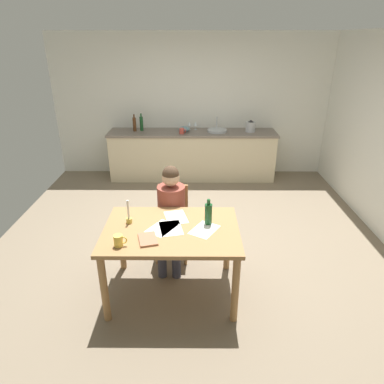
{
  "coord_description": "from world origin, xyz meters",
  "views": [
    {
      "loc": [
        0.03,
        -3.94,
        2.49
      ],
      "look_at": [
        0.01,
        -0.35,
        0.85
      ],
      "focal_mm": 31.87,
      "sensor_mm": 36.0,
      "label": 1
    }
  ],
  "objects_px": {
    "wine_glass_near_sink": "(196,124)",
    "person_seated": "(171,211)",
    "candlestick": "(129,217)",
    "book_magazine": "(148,239)",
    "mixing_bowl": "(184,129)",
    "bottle_oil": "(134,124)",
    "wine_bottle_on_table": "(208,214)",
    "bottle_vinegar": "(141,123)",
    "teacup_on_counter": "(182,131)",
    "dining_table": "(172,238)",
    "stovetop_kettle": "(251,126)",
    "sink_unit": "(217,130)",
    "wine_glass_by_kettle": "(189,124)",
    "coffee_mug": "(119,241)"
  },
  "relations": [
    {
      "from": "wine_glass_near_sink",
      "to": "person_seated",
      "type": "bearing_deg",
      "value": -95.8
    },
    {
      "from": "candlestick",
      "to": "book_magazine",
      "type": "distance_m",
      "value": 0.4
    },
    {
      "from": "mixing_bowl",
      "to": "bottle_oil",
      "type": "bearing_deg",
      "value": 177.77
    },
    {
      "from": "person_seated",
      "to": "wine_bottle_on_table",
      "type": "distance_m",
      "value": 0.65
    },
    {
      "from": "bottle_vinegar",
      "to": "mixing_bowl",
      "type": "height_order",
      "value": "bottle_vinegar"
    },
    {
      "from": "wine_bottle_on_table",
      "to": "teacup_on_counter",
      "type": "bearing_deg",
      "value": 96.85
    },
    {
      "from": "candlestick",
      "to": "wine_glass_near_sink",
      "type": "bearing_deg",
      "value": 78.34
    },
    {
      "from": "bottle_oil",
      "to": "wine_glass_near_sink",
      "type": "distance_m",
      "value": 1.13
    },
    {
      "from": "dining_table",
      "to": "wine_glass_near_sink",
      "type": "relative_size",
      "value": 8.66
    },
    {
      "from": "bottle_oil",
      "to": "stovetop_kettle",
      "type": "distance_m",
      "value": 2.14
    },
    {
      "from": "sink_unit",
      "to": "bottle_vinegar",
      "type": "distance_m",
      "value": 1.41
    },
    {
      "from": "mixing_bowl",
      "to": "wine_glass_near_sink",
      "type": "relative_size",
      "value": 1.37
    },
    {
      "from": "dining_table",
      "to": "person_seated",
      "type": "height_order",
      "value": "person_seated"
    },
    {
      "from": "wine_glass_by_kettle",
      "to": "teacup_on_counter",
      "type": "bearing_deg",
      "value": -113.76
    },
    {
      "from": "bottle_vinegar",
      "to": "bottle_oil",
      "type": "bearing_deg",
      "value": -161.66
    },
    {
      "from": "sink_unit",
      "to": "wine_glass_near_sink",
      "type": "distance_m",
      "value": 0.43
    },
    {
      "from": "candlestick",
      "to": "bottle_vinegar",
      "type": "distance_m",
      "value": 3.27
    },
    {
      "from": "wine_bottle_on_table",
      "to": "mixing_bowl",
      "type": "bearing_deg",
      "value": 95.88
    },
    {
      "from": "coffee_mug",
      "to": "sink_unit",
      "type": "relative_size",
      "value": 0.34
    },
    {
      "from": "person_seated",
      "to": "book_magazine",
      "type": "relative_size",
      "value": 5.11
    },
    {
      "from": "coffee_mug",
      "to": "teacup_on_counter",
      "type": "xyz_separation_m",
      "value": [
        0.45,
        3.44,
        0.12
      ]
    },
    {
      "from": "candlestick",
      "to": "bottle_vinegar",
      "type": "xyz_separation_m",
      "value": [
        -0.32,
        3.25,
        0.19
      ]
    },
    {
      "from": "dining_table",
      "to": "stovetop_kettle",
      "type": "distance_m",
      "value": 3.54
    },
    {
      "from": "wine_glass_by_kettle",
      "to": "candlestick",
      "type": "bearing_deg",
      "value": -99.69
    },
    {
      "from": "coffee_mug",
      "to": "book_magazine",
      "type": "relative_size",
      "value": 0.53
    },
    {
      "from": "book_magazine",
      "to": "bottle_vinegar",
      "type": "bearing_deg",
      "value": 83.97
    },
    {
      "from": "teacup_on_counter",
      "to": "person_seated",
      "type": "bearing_deg",
      "value": -90.93
    },
    {
      "from": "sink_unit",
      "to": "wine_glass_by_kettle",
      "type": "relative_size",
      "value": 2.34
    },
    {
      "from": "mixing_bowl",
      "to": "wine_glass_near_sink",
      "type": "height_order",
      "value": "wine_glass_near_sink"
    },
    {
      "from": "bottle_vinegar",
      "to": "dining_table",
      "type": "bearing_deg",
      "value": -77.38
    },
    {
      "from": "book_magazine",
      "to": "wine_glass_by_kettle",
      "type": "height_order",
      "value": "wine_glass_by_kettle"
    },
    {
      "from": "sink_unit",
      "to": "wine_glass_by_kettle",
      "type": "distance_m",
      "value": 0.54
    },
    {
      "from": "person_seated",
      "to": "bottle_oil",
      "type": "bearing_deg",
      "value": 106.85
    },
    {
      "from": "wine_bottle_on_table",
      "to": "bottle_oil",
      "type": "bearing_deg",
      "value": 111.1
    },
    {
      "from": "wine_glass_by_kettle",
      "to": "mixing_bowl",
      "type": "bearing_deg",
      "value": -122.62
    },
    {
      "from": "sink_unit",
      "to": "wine_glass_near_sink",
      "type": "bearing_deg",
      "value": 159.81
    },
    {
      "from": "sink_unit",
      "to": "stovetop_kettle",
      "type": "height_order",
      "value": "sink_unit"
    },
    {
      "from": "wine_bottle_on_table",
      "to": "bottle_vinegar",
      "type": "distance_m",
      "value": 3.45
    },
    {
      "from": "wine_bottle_on_table",
      "to": "bottle_vinegar",
      "type": "height_order",
      "value": "bottle_vinegar"
    },
    {
      "from": "sink_unit",
      "to": "stovetop_kettle",
      "type": "xyz_separation_m",
      "value": [
        0.61,
        -0.0,
        0.08
      ]
    },
    {
      "from": "person_seated",
      "to": "teacup_on_counter",
      "type": "bearing_deg",
      "value": 89.07
    },
    {
      "from": "coffee_mug",
      "to": "teacup_on_counter",
      "type": "height_order",
      "value": "teacup_on_counter"
    },
    {
      "from": "person_seated",
      "to": "mixing_bowl",
      "type": "xyz_separation_m",
      "value": [
        0.08,
        2.73,
        0.27
      ]
    },
    {
      "from": "coffee_mug",
      "to": "wine_glass_near_sink",
      "type": "xyz_separation_m",
      "value": [
        0.7,
        3.74,
        0.18
      ]
    },
    {
      "from": "bottle_oil",
      "to": "wine_glass_near_sink",
      "type": "relative_size",
      "value": 2.0
    },
    {
      "from": "wine_bottle_on_table",
      "to": "bottle_oil",
      "type": "relative_size",
      "value": 0.88
    },
    {
      "from": "sink_unit",
      "to": "teacup_on_counter",
      "type": "height_order",
      "value": "sink_unit"
    },
    {
      "from": "wine_bottle_on_table",
      "to": "teacup_on_counter",
      "type": "height_order",
      "value": "wine_bottle_on_table"
    },
    {
      "from": "wine_bottle_on_table",
      "to": "bottle_vinegar",
      "type": "relative_size",
      "value": 0.86
    },
    {
      "from": "coffee_mug",
      "to": "wine_glass_by_kettle",
      "type": "relative_size",
      "value": 0.8
    }
  ]
}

